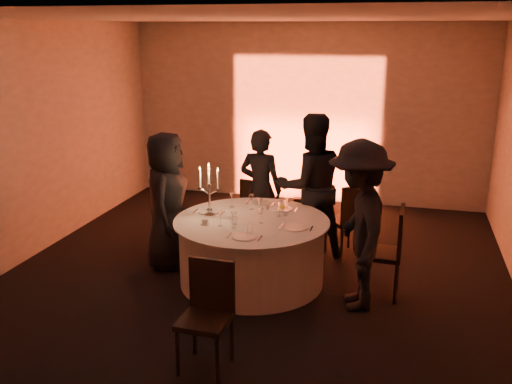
% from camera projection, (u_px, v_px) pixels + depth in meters
% --- Properties ---
extents(floor, '(7.00, 7.00, 0.00)m').
position_uv_depth(floor, '(252.00, 281.00, 6.77)').
color(floor, black).
rests_on(floor, ground).
extents(ceiling, '(7.00, 7.00, 0.00)m').
position_uv_depth(ceiling, '(251.00, 18.00, 5.94)').
color(ceiling, silver).
rests_on(ceiling, wall_back).
extents(wall_back, '(7.00, 0.00, 7.00)m').
position_uv_depth(wall_back, '(306.00, 114.00, 9.60)').
color(wall_back, '#A8A49C').
rests_on(wall_back, floor).
extents(wall_front, '(7.00, 0.00, 7.00)m').
position_uv_depth(wall_front, '(82.00, 295.00, 3.11)').
color(wall_front, '#A8A49C').
rests_on(wall_front, floor).
extents(wall_left, '(0.00, 7.00, 7.00)m').
position_uv_depth(wall_left, '(19.00, 144.00, 7.09)').
color(wall_left, '#A8A49C').
rests_on(wall_left, floor).
extents(uplighter_fixture, '(0.25, 0.12, 0.10)m').
position_uv_depth(uplighter_fixture, '(301.00, 201.00, 9.73)').
color(uplighter_fixture, black).
rests_on(uplighter_fixture, floor).
extents(banquet_table, '(1.80, 1.80, 0.77)m').
position_uv_depth(banquet_table, '(252.00, 251.00, 6.67)').
color(banquet_table, black).
rests_on(banquet_table, floor).
extents(chair_left, '(0.53, 0.53, 0.88)m').
position_uv_depth(chair_left, '(161.00, 210.00, 7.82)').
color(chair_left, black).
rests_on(chair_left, floor).
extents(chair_back_left, '(0.47, 0.47, 0.92)m').
position_uv_depth(chair_back_left, '(257.00, 207.00, 7.88)').
color(chair_back_left, black).
rests_on(chair_back_left, floor).
extents(chair_back_right, '(0.62, 0.62, 1.00)m').
position_uv_depth(chair_back_right, '(350.00, 216.00, 7.34)').
color(chair_back_right, black).
rests_on(chair_back_right, floor).
extents(chair_right, '(0.46, 0.46, 1.03)m').
position_uv_depth(chair_right, '(389.00, 247.00, 6.27)').
color(chair_right, black).
rests_on(chair_right, floor).
extents(chair_front, '(0.44, 0.44, 0.96)m').
position_uv_depth(chair_front, '(208.00, 308.00, 4.98)').
color(chair_front, black).
rests_on(chair_front, floor).
extents(guest_left, '(0.68, 0.92, 1.71)m').
position_uv_depth(guest_left, '(167.00, 201.00, 7.01)').
color(guest_left, black).
rests_on(guest_left, floor).
extents(guest_back_left, '(0.65, 0.48, 1.63)m').
position_uv_depth(guest_back_left, '(261.00, 189.00, 7.64)').
color(guest_back_left, black).
rests_on(guest_back_left, floor).
extents(guest_back_right, '(1.14, 1.06, 1.88)m').
position_uv_depth(guest_back_right, '(311.00, 186.00, 7.30)').
color(guest_back_right, black).
rests_on(guest_back_right, floor).
extents(guest_right, '(0.93, 1.30, 1.82)m').
position_uv_depth(guest_right, '(359.00, 226.00, 5.94)').
color(guest_right, black).
rests_on(guest_right, floor).
extents(plate_left, '(0.36, 0.25, 0.01)m').
position_uv_depth(plate_left, '(209.00, 212.00, 6.82)').
color(plate_left, silver).
rests_on(plate_left, banquet_table).
extents(plate_back_left, '(0.36, 0.27, 0.01)m').
position_uv_depth(plate_back_left, '(260.00, 203.00, 7.16)').
color(plate_back_left, silver).
rests_on(plate_back_left, banquet_table).
extents(plate_back_right, '(0.35, 0.26, 0.08)m').
position_uv_depth(plate_back_right, '(282.00, 208.00, 6.94)').
color(plate_back_right, silver).
rests_on(plate_back_right, banquet_table).
extents(plate_right, '(0.36, 0.28, 0.01)m').
position_uv_depth(plate_right, '(296.00, 227.00, 6.30)').
color(plate_right, silver).
rests_on(plate_right, banquet_table).
extents(plate_front, '(0.36, 0.26, 0.01)m').
position_uv_depth(plate_front, '(244.00, 237.00, 6.01)').
color(plate_front, silver).
rests_on(plate_front, banquet_table).
extents(coffee_cup, '(0.11, 0.11, 0.07)m').
position_uv_depth(coffee_cup, '(205.00, 222.00, 6.41)').
color(coffee_cup, silver).
rests_on(coffee_cup, banquet_table).
extents(candelabra, '(0.27, 0.13, 0.65)m').
position_uv_depth(candelabra, '(209.00, 198.00, 6.63)').
color(candelabra, silver).
rests_on(candelabra, banquet_table).
extents(wine_glass_a, '(0.07, 0.07, 0.19)m').
position_uv_depth(wine_glass_a, '(279.00, 205.00, 6.64)').
color(wine_glass_a, silver).
rests_on(wine_glass_a, banquet_table).
extents(wine_glass_b, '(0.07, 0.07, 0.19)m').
position_uv_depth(wine_glass_b, '(285.00, 205.00, 6.67)').
color(wine_glass_b, silver).
rests_on(wine_glass_b, banquet_table).
extents(wine_glass_c, '(0.07, 0.07, 0.19)m').
position_uv_depth(wine_glass_c, '(232.00, 196.00, 6.99)').
color(wine_glass_c, silver).
rests_on(wine_glass_c, banquet_table).
extents(wine_glass_d, '(0.07, 0.07, 0.19)m').
position_uv_depth(wine_glass_d, '(234.00, 217.00, 6.24)').
color(wine_glass_d, silver).
rests_on(wine_glass_d, banquet_table).
extents(wine_glass_e, '(0.07, 0.07, 0.19)m').
position_uv_depth(wine_glass_e, '(220.00, 215.00, 6.31)').
color(wine_glass_e, silver).
rests_on(wine_glass_e, banquet_table).
extents(wine_glass_f, '(0.07, 0.07, 0.19)m').
position_uv_depth(wine_glass_f, '(251.00, 199.00, 6.91)').
color(wine_glass_f, silver).
rests_on(wine_glass_f, banquet_table).
extents(wine_glass_g, '(0.07, 0.07, 0.19)m').
position_uv_depth(wine_glass_g, '(287.00, 203.00, 6.74)').
color(wine_glass_g, silver).
rests_on(wine_glass_g, banquet_table).
extents(wine_glass_h, '(0.07, 0.07, 0.19)m').
position_uv_depth(wine_glass_h, '(260.00, 203.00, 6.74)').
color(wine_glass_h, silver).
rests_on(wine_glass_h, banquet_table).
extents(wine_glass_i, '(0.07, 0.07, 0.19)m').
position_uv_depth(wine_glass_i, '(261.00, 212.00, 6.41)').
color(wine_glass_i, silver).
rests_on(wine_glass_i, banquet_table).
extents(tumbler_a, '(0.07, 0.07, 0.09)m').
position_uv_depth(tumbler_a, '(250.00, 228.00, 6.16)').
color(tumbler_a, silver).
rests_on(tumbler_a, banquet_table).
extents(tumbler_b, '(0.07, 0.07, 0.09)m').
position_uv_depth(tumbler_b, '(235.00, 220.00, 6.40)').
color(tumbler_b, silver).
rests_on(tumbler_b, banquet_table).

